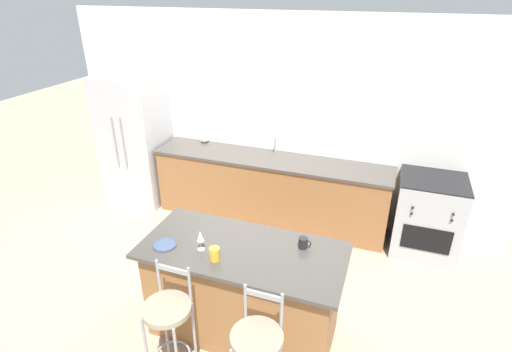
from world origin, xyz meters
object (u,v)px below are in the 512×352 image
(wine_glass, at_px, (200,236))
(dinner_plate, at_px, (165,245))
(bar_stool_near, at_px, (169,320))
(pumpkin_decoration, at_px, (204,139))
(refrigerator, at_px, (136,140))
(coffee_mug, at_px, (303,243))
(bar_stool_far, at_px, (257,349))
(tumbler_cup, at_px, (215,254))
(oven_range, at_px, (427,215))

(wine_glass, bearing_deg, dinner_plate, -170.07)
(bar_stool_near, xyz_separation_m, pumpkin_decoration, (-1.08, 2.84, 0.37))
(dinner_plate, bearing_deg, bar_stool_near, -58.87)
(dinner_plate, xyz_separation_m, wine_glass, (0.32, 0.06, 0.12))
(pumpkin_decoration, bearing_deg, refrigerator, -164.57)
(wine_glass, distance_m, coffee_mug, 0.88)
(wine_glass, bearing_deg, pumpkin_decoration, 115.87)
(bar_stool_near, relative_size, wine_glass, 5.62)
(wine_glass, bearing_deg, bar_stool_far, -37.71)
(bar_stool_far, bearing_deg, bar_stool_near, 177.92)
(dinner_plate, height_order, pumpkin_decoration, pumpkin_decoration)
(tumbler_cup, bearing_deg, pumpkin_decoration, 118.27)
(bar_stool_far, bearing_deg, tumbler_cup, 139.52)
(tumbler_cup, bearing_deg, oven_range, 50.71)
(tumbler_cup, bearing_deg, refrigerator, 136.66)
(bar_stool_far, distance_m, wine_glass, 1.00)
(refrigerator, height_order, oven_range, refrigerator)
(bar_stool_near, xyz_separation_m, bar_stool_far, (0.75, -0.03, 0.00))
(pumpkin_decoration, bearing_deg, wine_glass, -64.13)
(tumbler_cup, bearing_deg, bar_stool_near, -116.74)
(bar_stool_near, distance_m, tumbler_cup, 0.62)
(wine_glass, bearing_deg, bar_stool_near, -94.94)
(oven_range, distance_m, wine_glass, 2.89)
(coffee_mug, bearing_deg, bar_stool_near, -135.72)
(refrigerator, distance_m, tumbler_cup, 3.13)
(wine_glass, relative_size, tumbler_cup, 1.61)
(oven_range, xyz_separation_m, bar_stool_far, (-1.23, -2.61, 0.12))
(refrigerator, height_order, wine_glass, refrigerator)
(oven_range, height_order, tumbler_cup, tumbler_cup)
(oven_range, relative_size, wine_glass, 5.16)
(oven_range, xyz_separation_m, pumpkin_decoration, (-3.07, 0.26, 0.49))
(dinner_plate, relative_size, coffee_mug, 1.85)
(bar_stool_far, distance_m, coffee_mug, 0.95)
(bar_stool_near, bearing_deg, wine_glass, 85.06)
(oven_range, distance_m, coffee_mug, 2.14)
(bar_stool_near, distance_m, dinner_plate, 0.64)
(bar_stool_far, relative_size, wine_glass, 5.62)
(refrigerator, bearing_deg, pumpkin_decoration, 15.43)
(refrigerator, bearing_deg, bar_stool_far, -42.82)
(coffee_mug, bearing_deg, pumpkin_decoration, 134.11)
(dinner_plate, bearing_deg, refrigerator, 130.11)
(wine_glass, height_order, pumpkin_decoration, wine_glass)
(refrigerator, distance_m, pumpkin_decoration, 1.01)
(bar_stool_far, xyz_separation_m, coffee_mug, (0.11, 0.87, 0.38))
(dinner_plate, distance_m, coffee_mug, 1.20)
(bar_stool_near, bearing_deg, dinner_plate, 121.13)
(refrigerator, bearing_deg, dinner_plate, -49.89)
(oven_range, xyz_separation_m, bar_stool_near, (-1.98, -2.59, 0.12))
(bar_stool_far, bearing_deg, coffee_mug, 82.68)
(bar_stool_far, height_order, tumbler_cup, bar_stool_far)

